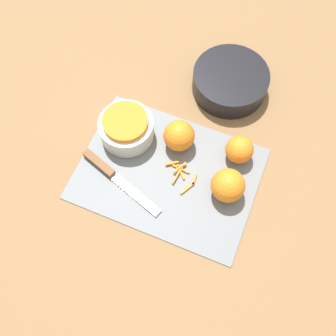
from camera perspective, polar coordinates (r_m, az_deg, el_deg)
The scene contains 9 objects.
ground_plane at distance 1.01m, azimuth 0.00°, elevation -0.84°, with size 4.00×4.00×0.00m, color olive.
cutting_board at distance 1.00m, azimuth 0.00°, elevation -0.77°, with size 0.45×0.33×0.01m.
bowl_speckled at distance 1.02m, azimuth -6.06°, elevation 5.85°, with size 0.14×0.14×0.07m.
bowl_dark at distance 1.12m, azimuth 8.99°, elevation 12.32°, with size 0.21×0.21×0.06m.
knife at distance 1.01m, azimuth -8.73°, elevation -0.38°, with size 0.25×0.10×0.02m.
orange_left at distance 0.95m, azimuth 8.69°, elevation -2.53°, with size 0.08×0.08×0.08m.
orange_right at distance 1.00m, azimuth 1.62°, elevation 4.71°, with size 0.08×0.08×0.08m.
orange_back at distance 1.00m, azimuth 10.33°, elevation 2.65°, with size 0.07×0.07×0.07m.
peel_pile at distance 1.00m, azimuth 1.93°, elevation -0.74°, with size 0.09×0.08×0.01m.
Camera 1 is at (0.15, -0.37, 0.92)m, focal length 42.00 mm.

